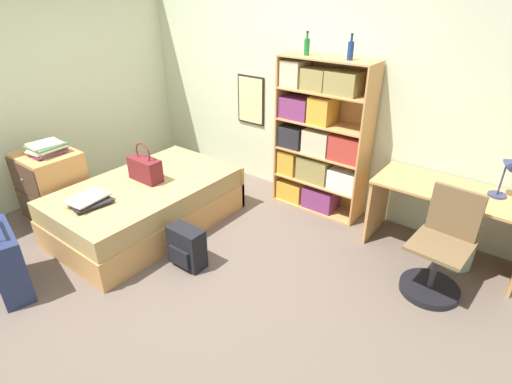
{
  "coord_description": "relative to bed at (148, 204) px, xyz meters",
  "views": [
    {
      "loc": [
        2.54,
        -2.22,
        2.35
      ],
      "look_at": [
        0.69,
        0.19,
        0.75
      ],
      "focal_mm": 28.0,
      "sensor_mm": 36.0,
      "label": 1
    }
  ],
  "objects": [
    {
      "name": "desk",
      "position": [
        2.65,
        1.34,
        0.26
      ],
      "size": [
        1.34,
        0.59,
        0.71
      ],
      "color": "tan",
      "rests_on": "ground_plane"
    },
    {
      "name": "desk_chair",
      "position": [
        2.75,
        0.8,
        0.04
      ],
      "size": [
        0.49,
        0.49,
        0.91
      ],
      "color": "black",
      "rests_on": "ground_plane"
    },
    {
      "name": "handbag",
      "position": [
        -0.05,
        0.06,
        0.38
      ],
      "size": [
        0.37,
        0.17,
        0.42
      ],
      "color": "maroon",
      "rests_on": "bed"
    },
    {
      "name": "wall_back",
      "position": [
        0.64,
        1.69,
        1.05
      ],
      "size": [
        10.0,
        0.09,
        2.6
      ],
      "color": "beige",
      "rests_on": "ground_plane"
    },
    {
      "name": "suitcase",
      "position": [
        -0.11,
        -1.4,
        0.04
      ],
      "size": [
        0.63,
        0.35,
        0.7
      ],
      "color": "navy",
      "rests_on": "ground_plane"
    },
    {
      "name": "backpack",
      "position": [
        0.84,
        -0.25,
        -0.05
      ],
      "size": [
        0.35,
        0.21,
        0.39
      ],
      "color": "black",
      "rests_on": "ground_plane"
    },
    {
      "name": "book_stack_on_bed",
      "position": [
        -0.06,
        -0.61,
        0.29
      ],
      "size": [
        0.33,
        0.39,
        0.08
      ],
      "color": "#232328",
      "rests_on": "bed"
    },
    {
      "name": "dresser",
      "position": [
        -0.95,
        -0.52,
        0.14
      ],
      "size": [
        0.63,
        0.56,
        0.77
      ],
      "color": "tan",
      "rests_on": "ground_plane"
    },
    {
      "name": "bed",
      "position": [
        0.0,
        0.0,
        0.0
      ],
      "size": [
        1.14,
        1.9,
        0.5
      ],
      "color": "tan",
      "rests_on": "ground_plane"
    },
    {
      "name": "bottle_green",
      "position": [
        1.01,
        1.42,
        1.54
      ],
      "size": [
        0.06,
        0.06,
        0.23
      ],
      "color": "#1E6B2D",
      "rests_on": "bookcase"
    },
    {
      "name": "bottle_brown",
      "position": [
        1.48,
        1.43,
        1.54
      ],
      "size": [
        0.06,
        0.06,
        0.24
      ],
      "color": "navy",
      "rests_on": "bookcase"
    },
    {
      "name": "bookcase",
      "position": [
        1.2,
        1.45,
        0.56
      ],
      "size": [
        1.03,
        0.36,
        1.7
      ],
      "color": "tan",
      "rests_on": "ground_plane"
    },
    {
      "name": "desk_lamp",
      "position": [
        3.02,
        1.44,
        0.73
      ],
      "size": [
        0.2,
        0.15,
        0.4
      ],
      "color": "navy",
      "rests_on": "desk"
    },
    {
      "name": "waste_bin",
      "position": [
        2.84,
        1.29,
        -0.1
      ],
      "size": [
        0.26,
        0.26,
        0.29
      ],
      "color": "#99C1B2",
      "rests_on": "ground_plane"
    },
    {
      "name": "ground_plane",
      "position": [
        0.64,
        -0.02,
        -0.25
      ],
      "size": [
        14.0,
        14.0,
        0.0
      ],
      "primitive_type": "plane",
      "color": "#66564C"
    },
    {
      "name": "wall_left",
      "position": [
        -1.52,
        -0.02,
        1.05
      ],
      "size": [
        0.06,
        10.0,
        2.6
      ],
      "color": "beige",
      "rests_on": "ground_plane"
    },
    {
      "name": "magazine_pile_on_dresser",
      "position": [
        -0.91,
        -0.5,
        0.58
      ],
      "size": [
        0.33,
        0.38,
        0.11
      ],
      "color": "#427A4C",
      "rests_on": "dresser"
    }
  ]
}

